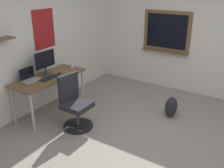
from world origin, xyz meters
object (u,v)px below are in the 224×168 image
(computer_mouse, at_px, (60,73))
(backpack, at_px, (171,107))
(office_chair, at_px, (75,105))
(coffee_mug, at_px, (72,66))
(monitor_primary, at_px, (45,61))
(desk, at_px, (49,80))
(laptop, at_px, (29,77))
(keyboard, at_px, (49,78))

(computer_mouse, distance_m, backpack, 2.22)
(office_chair, xyz_separation_m, coffee_mug, (0.79, 0.71, 0.38))
(monitor_primary, height_order, computer_mouse, monitor_primary)
(desk, bearing_deg, computer_mouse, -20.49)
(desk, bearing_deg, monitor_primary, 69.87)
(desk, bearing_deg, backpack, -61.55)
(laptop, xyz_separation_m, keyboard, (0.26, -0.23, -0.04))
(desk, xyz_separation_m, backpack, (1.10, -2.03, -0.47))
(coffee_mug, height_order, backpack, coffee_mug)
(coffee_mug, bearing_deg, computer_mouse, -173.27)
(desk, height_order, computer_mouse, computer_mouse)
(laptop, bearing_deg, coffee_mug, -10.35)
(monitor_primary, height_order, backpack, monitor_primary)
(coffee_mug, relative_size, backpack, 0.24)
(computer_mouse, relative_size, backpack, 0.27)
(desk, bearing_deg, keyboard, -133.38)
(laptop, relative_size, monitor_primary, 0.67)
(keyboard, distance_m, computer_mouse, 0.28)
(desk, xyz_separation_m, coffee_mug, (0.63, -0.03, 0.12))
(monitor_primary, bearing_deg, computer_mouse, -46.08)
(desk, height_order, office_chair, office_chair)
(laptop, height_order, computer_mouse, laptop)
(desk, distance_m, laptop, 0.38)
(desk, xyz_separation_m, computer_mouse, (0.21, -0.08, 0.09))
(laptop, bearing_deg, monitor_primary, -7.52)
(keyboard, bearing_deg, laptop, 138.63)
(backpack, bearing_deg, computer_mouse, 114.58)
(monitor_primary, bearing_deg, laptop, 172.48)
(desk, distance_m, keyboard, 0.14)
(keyboard, height_order, backpack, keyboard)
(laptop, distance_m, keyboard, 0.34)
(monitor_primary, xyz_separation_m, coffee_mug, (0.59, -0.13, -0.22))
(computer_mouse, distance_m, coffee_mug, 0.43)
(desk, xyz_separation_m, laptop, (-0.33, 0.15, 0.13))
(desk, relative_size, laptop, 4.71)
(desk, distance_m, coffee_mug, 0.64)
(office_chair, distance_m, backpack, 1.82)
(desk, bearing_deg, office_chair, -101.84)
(keyboard, relative_size, coffee_mug, 4.02)
(keyboard, height_order, computer_mouse, computer_mouse)
(desk, bearing_deg, laptop, 155.79)
(keyboard, height_order, coffee_mug, coffee_mug)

